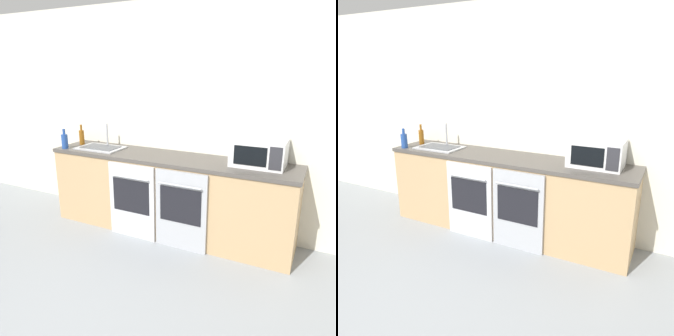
# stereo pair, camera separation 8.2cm
# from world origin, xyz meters

# --- Properties ---
(ground_plane) EXTENTS (16.00, 16.00, 0.00)m
(ground_plane) POSITION_xyz_m (0.00, 0.00, 0.00)
(ground_plane) COLOR gray
(wall_back) EXTENTS (10.00, 0.06, 2.60)m
(wall_back) POSITION_xyz_m (0.00, 2.09, 1.30)
(wall_back) COLOR silver
(wall_back) RESTS_ON ground_plane
(counter_back) EXTENTS (2.87, 0.61, 0.92)m
(counter_back) POSITION_xyz_m (0.00, 1.77, 0.46)
(counter_back) COLOR tan
(counter_back) RESTS_ON ground_plane
(oven_left) EXTENTS (0.58, 0.06, 0.87)m
(oven_left) POSITION_xyz_m (-0.30, 1.46, 0.44)
(oven_left) COLOR silver
(oven_left) RESTS_ON ground_plane
(oven_right) EXTENTS (0.58, 0.06, 0.87)m
(oven_right) POSITION_xyz_m (0.30, 1.46, 0.44)
(oven_right) COLOR #A8AAAF
(oven_right) RESTS_ON ground_plane
(microwave) EXTENTS (0.53, 0.38, 0.27)m
(microwave) POSITION_xyz_m (0.98, 1.84, 1.06)
(microwave) COLOR silver
(microwave) RESTS_ON counter_back
(bottle_blue) EXTENTS (0.08, 0.08, 0.24)m
(bottle_blue) POSITION_xyz_m (-1.31, 1.55, 1.02)
(bottle_blue) COLOR #234793
(bottle_blue) RESTS_ON counter_back
(bottle_amber) EXTENTS (0.07, 0.07, 0.26)m
(bottle_amber) POSITION_xyz_m (-1.27, 1.82, 1.02)
(bottle_amber) COLOR #8C5114
(bottle_amber) RESTS_ON counter_back
(sink) EXTENTS (0.55, 0.37, 0.29)m
(sink) POSITION_xyz_m (-0.91, 1.75, 0.94)
(sink) COLOR #A8AAAF
(sink) RESTS_ON counter_back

